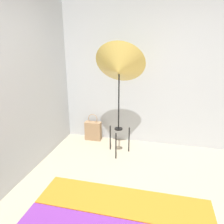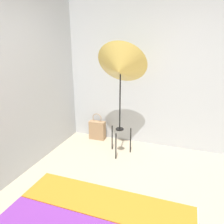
% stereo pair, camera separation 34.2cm
% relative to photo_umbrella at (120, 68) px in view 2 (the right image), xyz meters
% --- Properties ---
extents(wall_back, '(8.00, 0.05, 2.60)m').
position_rel_photo_umbrella_xyz_m(wall_back, '(0.50, 0.59, -0.19)').
color(wall_back, '#B7BCC1').
rests_on(wall_back, ground_plane).
extents(wall_side_left, '(0.05, 8.00, 2.60)m').
position_rel_photo_umbrella_xyz_m(wall_side_left, '(-1.19, -0.53, -0.19)').
color(wall_side_left, '#B7BCC1').
rests_on(wall_side_left, ground_plane).
extents(photo_umbrella, '(0.81, 0.65, 1.90)m').
position_rel_photo_umbrella_xyz_m(photo_umbrella, '(0.00, 0.00, 0.00)').
color(photo_umbrella, black).
rests_on(photo_umbrella, ground_plane).
extents(tote_bag, '(0.32, 0.13, 0.54)m').
position_rel_photo_umbrella_xyz_m(tote_bag, '(-0.60, 0.42, -1.30)').
color(tote_bag, '#9E7A56').
rests_on(tote_bag, ground_plane).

